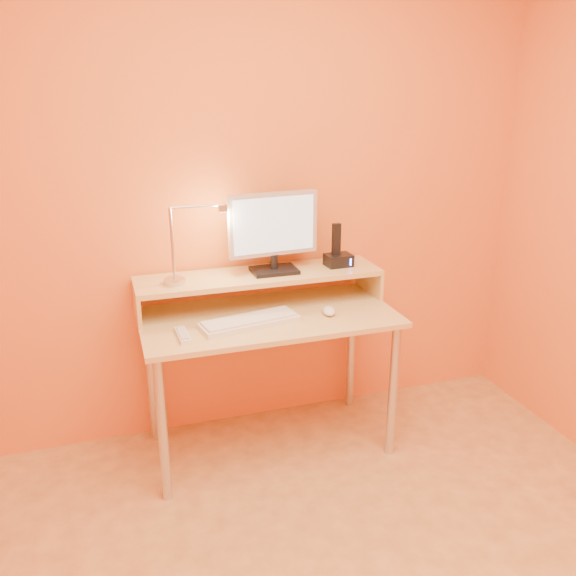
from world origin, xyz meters
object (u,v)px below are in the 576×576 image
object	(u,v)px
lamp_base	(175,281)
keyboard	(250,322)
monitor_panel	(273,224)
phone_dock	(338,260)
mouse	(329,311)
remote_control	(183,335)

from	to	relation	value
lamp_base	keyboard	distance (m)	0.40
monitor_panel	lamp_base	size ratio (longest dim) A/B	4.47
phone_dock	keyboard	bearing A→B (deg)	-158.60
monitor_panel	mouse	distance (m)	0.49
keyboard	remote_control	bearing A→B (deg)	179.09
lamp_base	phone_dock	xyz separation A→B (m)	(0.83, 0.03, 0.02)
monitor_panel	phone_dock	bearing A→B (deg)	-6.69
lamp_base	mouse	size ratio (longest dim) A/B	0.93
monitor_panel	keyboard	distance (m)	0.49
monitor_panel	remote_control	world-z (taller)	monitor_panel
mouse	remote_control	world-z (taller)	mouse
phone_dock	remote_control	world-z (taller)	phone_dock
remote_control	phone_dock	bearing A→B (deg)	16.66
monitor_panel	keyboard	xyz separation A→B (m)	(-0.19, -0.24, -0.39)
remote_control	keyboard	bearing A→B (deg)	7.15
monitor_panel	mouse	bearing A→B (deg)	-55.25
phone_dock	remote_control	size ratio (longest dim) A/B	0.78
phone_dock	remote_control	bearing A→B (deg)	-163.77
mouse	phone_dock	bearing A→B (deg)	74.36
monitor_panel	keyboard	bearing A→B (deg)	-132.60
mouse	remote_control	distance (m)	0.70
lamp_base	remote_control	bearing A→B (deg)	-92.26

